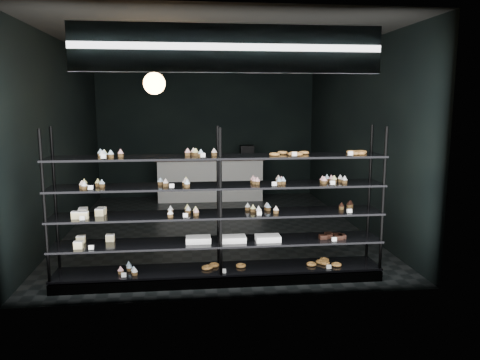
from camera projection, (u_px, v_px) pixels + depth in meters
The scene contains 5 objects.
room at pixel (214, 137), 7.96m from camera, with size 5.01×6.01×3.20m.
display_shelf at pixel (218, 232), 5.71m from camera, with size 4.00×0.50×1.91m.
signage at pixel (229, 48), 4.90m from camera, with size 3.30×0.05×0.50m.
pendant_lamp at pixel (154, 83), 6.46m from camera, with size 0.30×0.30×0.88m.
service_counter at pixel (211, 178), 10.60m from camera, with size 2.42×0.65×1.23m.
Camera 1 is at (-0.45, -7.97, 2.19)m, focal length 35.00 mm.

